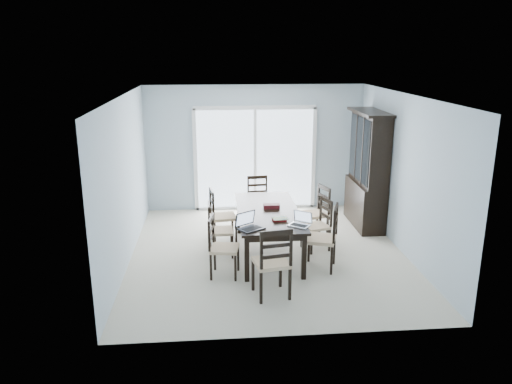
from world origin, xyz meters
The scene contains 24 objects.
floor centered at (0.00, 0.00, 0.00)m, with size 5.00×5.00×0.00m, color beige.
ceiling centered at (0.00, 0.00, 2.60)m, with size 5.00×5.00×0.00m, color white.
back_wall centered at (0.00, 2.50, 1.30)m, with size 4.50×0.02×2.60m, color #A8BCC9.
wall_left centered at (-2.25, 0.00, 1.30)m, with size 0.02×5.00×2.60m, color #A8BCC9.
wall_right centered at (2.25, 0.00, 1.30)m, with size 0.02×5.00×2.60m, color #A8BCC9.
balcony centered at (0.00, 3.50, -0.05)m, with size 4.50×2.00×0.10m, color gray.
railing centered at (0.00, 4.50, 0.55)m, with size 4.50×0.06×1.10m, color #99999E.
dining_table centered at (0.00, 0.00, 0.67)m, with size 1.00×2.20×0.75m.
china_hutch centered at (2.02, 1.25, 1.07)m, with size 0.50×1.38×2.20m.
sliding_door centered at (0.00, 2.48, 1.09)m, with size 2.52×0.05×2.18m.
chair_left_near centered at (-0.82, -0.76, 0.56)m, with size 0.47×0.46×1.06m.
chair_left_mid centered at (-0.86, 0.01, 0.55)m, with size 0.40×0.39×1.03m.
chair_left_far centered at (-0.81, 0.63, 0.58)m, with size 0.48×0.47×1.10m.
chair_right_near centered at (0.84, -0.67, 0.63)m, with size 0.58×0.57×1.18m.
chair_right_mid centered at (0.91, 0.14, 0.54)m, with size 0.49×0.48×1.01m.
chair_right_far centered at (0.98, 0.68, 0.58)m, with size 0.53×0.52×1.09m.
chair_end_near centered at (-0.10, -1.56, 0.63)m, with size 0.52×0.54×1.19m.
chair_end_far centered at (-0.02, 1.57, 0.56)m, with size 0.43×0.44×1.06m.
laptop_dark centered at (-0.34, -0.85, 0.81)m, with size 0.43×0.40×0.24m.
laptop_silver centered at (0.38, -0.77, 0.80)m, with size 0.37×0.35×0.21m.
book_stack centered at (0.12, -0.49, 0.77)m, with size 0.25×0.21×0.04m.
cell_phone centered at (0.01, -1.00, 0.76)m, with size 0.11×0.05×0.01m, color black.
game_box centered at (0.07, 0.13, 0.78)m, with size 0.27×0.13×0.07m, color #4E0F1D.
hot_tub centered at (-0.90, 3.62, 0.43)m, with size 1.77×1.61×0.86m.
Camera 1 is at (-0.87, -7.67, 3.29)m, focal length 35.00 mm.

